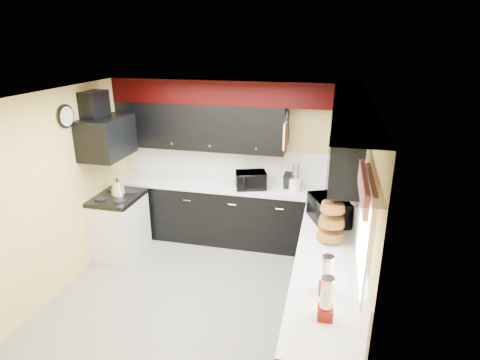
# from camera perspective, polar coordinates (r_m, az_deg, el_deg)

# --- Properties ---
(ground) EXTENTS (3.60, 3.60, 0.00)m
(ground) POSITION_cam_1_polar(r_m,az_deg,el_deg) (5.29, -5.51, -15.97)
(ground) COLOR gray
(ground) RESTS_ON ground
(wall_back) EXTENTS (3.60, 0.06, 2.50)m
(wall_back) POSITION_cam_1_polar(r_m,az_deg,el_deg) (6.29, -0.68, 2.88)
(wall_back) COLOR #E0C666
(wall_back) RESTS_ON ground
(wall_right) EXTENTS (0.06, 3.60, 2.50)m
(wall_right) POSITION_cam_1_polar(r_m,az_deg,el_deg) (4.45, 16.56, -5.43)
(wall_right) COLOR #E0C666
(wall_right) RESTS_ON ground
(wall_left) EXTENTS (0.06, 3.60, 2.50)m
(wall_left) POSITION_cam_1_polar(r_m,az_deg,el_deg) (5.51, -24.02, -1.46)
(wall_left) COLOR #E0C666
(wall_left) RESTS_ON ground
(ceiling) EXTENTS (3.60, 3.60, 0.06)m
(ceiling) POSITION_cam_1_polar(r_m,az_deg,el_deg) (4.33, -6.61, 11.91)
(ceiling) COLOR white
(ceiling) RESTS_ON wall_back
(cab_back) EXTENTS (3.60, 0.60, 0.90)m
(cab_back) POSITION_cam_1_polar(r_m,az_deg,el_deg) (6.31, -1.31, -4.87)
(cab_back) COLOR black
(cab_back) RESTS_ON ground
(cab_right) EXTENTS (0.60, 3.00, 0.90)m
(cab_right) POSITION_cam_1_polar(r_m,az_deg,el_deg) (4.58, 11.82, -15.84)
(cab_right) COLOR black
(cab_right) RESTS_ON ground
(counter_back) EXTENTS (3.62, 0.64, 0.04)m
(counter_back) POSITION_cam_1_polar(r_m,az_deg,el_deg) (6.13, -1.35, -0.88)
(counter_back) COLOR white
(counter_back) RESTS_ON cab_back
(counter_right) EXTENTS (0.64, 3.02, 0.04)m
(counter_right) POSITION_cam_1_polar(r_m,az_deg,el_deg) (4.33, 12.26, -10.77)
(counter_right) COLOR white
(counter_right) RESTS_ON cab_right
(splash_back) EXTENTS (3.60, 0.02, 0.50)m
(splash_back) POSITION_cam_1_polar(r_m,az_deg,el_deg) (6.30, -0.70, 2.33)
(splash_back) COLOR white
(splash_back) RESTS_ON counter_back
(splash_right) EXTENTS (0.02, 3.60, 0.50)m
(splash_right) POSITION_cam_1_polar(r_m,az_deg,el_deg) (4.48, 16.35, -6.12)
(splash_right) COLOR white
(splash_right) RESTS_ON counter_right
(upper_back) EXTENTS (2.60, 0.35, 0.70)m
(upper_back) POSITION_cam_1_polar(r_m,az_deg,el_deg) (6.13, -5.69, 7.63)
(upper_back) COLOR black
(upper_back) RESTS_ON wall_back
(upper_right) EXTENTS (0.35, 1.80, 0.70)m
(upper_right) POSITION_cam_1_polar(r_m,az_deg,el_deg) (5.11, 14.79, 4.57)
(upper_right) COLOR black
(upper_right) RESTS_ON wall_right
(soffit_back) EXTENTS (3.60, 0.36, 0.35)m
(soffit_back) POSITION_cam_1_polar(r_m,az_deg,el_deg) (5.89, -1.16, 12.41)
(soffit_back) COLOR black
(soffit_back) RESTS_ON wall_back
(soffit_right) EXTENTS (0.36, 3.24, 0.35)m
(soffit_right) POSITION_cam_1_polar(r_m,az_deg,el_deg) (3.94, 15.57, 7.93)
(soffit_right) COLOR black
(soffit_right) RESTS_ON wall_right
(stove) EXTENTS (0.60, 0.75, 0.86)m
(stove) POSITION_cam_1_polar(r_m,az_deg,el_deg) (6.23, -16.68, -6.33)
(stove) COLOR white
(stove) RESTS_ON ground
(cooktop) EXTENTS (0.62, 0.77, 0.06)m
(cooktop) POSITION_cam_1_polar(r_m,az_deg,el_deg) (6.04, -17.11, -2.40)
(cooktop) COLOR black
(cooktop) RESTS_ON stove
(hood) EXTENTS (0.50, 0.78, 0.55)m
(hood) POSITION_cam_1_polar(r_m,az_deg,el_deg) (5.80, -18.42, 5.81)
(hood) COLOR black
(hood) RESTS_ON wall_left
(hood_duct) EXTENTS (0.24, 0.40, 0.40)m
(hood_duct) POSITION_cam_1_polar(r_m,az_deg,el_deg) (5.79, -19.99, 9.86)
(hood_duct) COLOR black
(hood_duct) RESTS_ON wall_left
(window) EXTENTS (0.03, 0.86, 0.96)m
(window) POSITION_cam_1_polar(r_m,az_deg,el_deg) (3.51, 17.39, -7.14)
(window) COLOR white
(window) RESTS_ON wall_right
(valance) EXTENTS (0.04, 0.88, 0.20)m
(valance) POSITION_cam_1_polar(r_m,az_deg,el_deg) (3.35, 17.15, -0.96)
(valance) COLOR red
(valance) RESTS_ON wall_right
(pan_top) EXTENTS (0.03, 0.22, 0.40)m
(pan_top) POSITION_cam_1_polar(r_m,az_deg,el_deg) (5.73, 6.75, 8.77)
(pan_top) COLOR black
(pan_top) RESTS_ON upper_back
(pan_mid) EXTENTS (0.03, 0.28, 0.46)m
(pan_mid) POSITION_cam_1_polar(r_m,az_deg,el_deg) (5.66, 6.49, 6.04)
(pan_mid) COLOR black
(pan_mid) RESTS_ON upper_back
(pan_low) EXTENTS (0.03, 0.24, 0.42)m
(pan_low) POSITION_cam_1_polar(r_m,az_deg,el_deg) (5.92, 6.79, 6.34)
(pan_low) COLOR black
(pan_low) RESTS_ON upper_back
(cut_board) EXTENTS (0.03, 0.26, 0.35)m
(cut_board) POSITION_cam_1_polar(r_m,az_deg,el_deg) (5.53, 6.45, 6.25)
(cut_board) COLOR white
(cut_board) RESTS_ON upper_back
(baskets) EXTENTS (0.27, 0.27, 0.50)m
(baskets) POSITION_cam_1_polar(r_m,az_deg,el_deg) (4.52, 12.89, -5.71)
(baskets) COLOR brown
(baskets) RESTS_ON upper_right
(clock) EXTENTS (0.03, 0.30, 0.30)m
(clock) POSITION_cam_1_polar(r_m,az_deg,el_deg) (5.45, -23.54, 8.30)
(clock) COLOR black
(clock) RESTS_ON wall_left
(deco_plate) EXTENTS (0.03, 0.24, 0.24)m
(deco_plate) POSITION_cam_1_polar(r_m,az_deg,el_deg) (3.80, 17.79, 6.12)
(deco_plate) COLOR white
(deco_plate) RESTS_ON wall_right
(toaster_oven) EXTENTS (0.53, 0.48, 0.25)m
(toaster_oven) POSITION_cam_1_polar(r_m,az_deg,el_deg) (5.95, 1.56, -0.03)
(toaster_oven) COLOR black
(toaster_oven) RESTS_ON counter_back
(microwave) EXTENTS (0.58, 0.67, 0.31)m
(microwave) POSITION_cam_1_polar(r_m,az_deg,el_deg) (4.99, 12.59, -4.19)
(microwave) COLOR black
(microwave) RESTS_ON counter_right
(utensil_crock) EXTENTS (0.18, 0.18, 0.18)m
(utensil_crock) POSITION_cam_1_polar(r_m,az_deg,el_deg) (5.92, 7.82, -0.69)
(utensil_crock) COLOR white
(utensil_crock) RESTS_ON counter_back
(knife_block) EXTENTS (0.13, 0.16, 0.24)m
(knife_block) POSITION_cam_1_polar(r_m,az_deg,el_deg) (5.98, 6.84, -0.13)
(knife_block) COLOR black
(knife_block) RESTS_ON counter_back
(kettle) EXTENTS (0.24, 0.24, 0.20)m
(kettle) POSITION_cam_1_polar(r_m,az_deg,el_deg) (6.05, -16.99, -1.06)
(kettle) COLOR silver
(kettle) RESTS_ON cooktop
(dispenser_a) EXTENTS (0.13, 0.13, 0.33)m
(dispenser_a) POSITION_cam_1_polar(r_m,az_deg,el_deg) (3.67, 12.25, -13.36)
(dispenser_a) COLOR #5B0005
(dispenser_a) RESTS_ON counter_right
(dispenser_b) EXTENTS (0.13, 0.13, 0.34)m
(dispenser_b) POSITION_cam_1_polar(r_m,az_deg,el_deg) (3.39, 12.17, -16.43)
(dispenser_b) COLOR #5F000F
(dispenser_b) RESTS_ON counter_right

